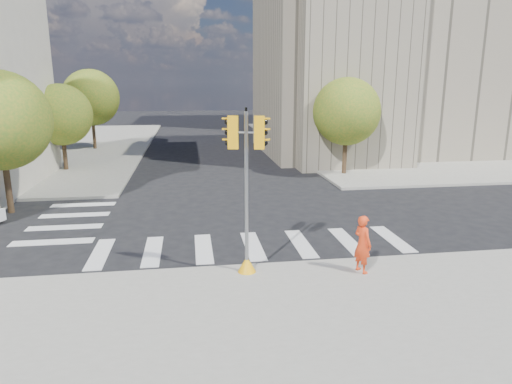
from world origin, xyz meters
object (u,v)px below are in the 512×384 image
lamp_far (291,95)px  traffic_signal (247,205)px  photographer (363,244)px  lamp_near (335,100)px

lamp_far → traffic_signal: 33.81m
lamp_far → photographer: 33.70m
lamp_far → lamp_near: bearing=-90.0°
traffic_signal → photographer: size_ratio=2.77×
traffic_signal → photographer: 3.74m
lamp_near → photographer: (-5.16, -19.12, -3.53)m
lamp_near → photographer: bearing=-105.1°
traffic_signal → photographer: bearing=2.3°
lamp_far → traffic_signal: (-8.66, -32.60, -2.29)m
lamp_far → traffic_signal: bearing=-104.9°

